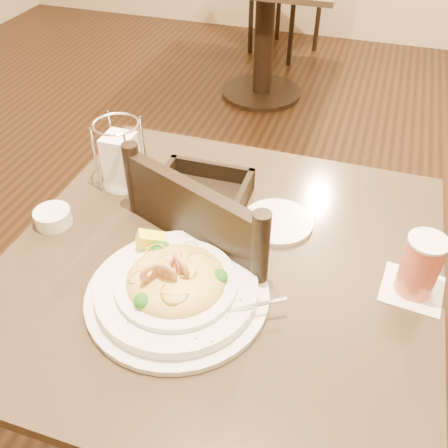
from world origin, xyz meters
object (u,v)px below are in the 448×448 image
(main_table, at_px, (221,329))
(background_table, at_px, (265,15))
(pasta_bowl, at_px, (177,285))
(bread_basket, at_px, (202,194))
(drink_glass, at_px, (420,266))
(napkin_caddy, at_px, (121,159))
(butter_ramekin, at_px, (53,217))
(dining_chair_near, at_px, (230,288))
(side_plate, at_px, (277,222))

(main_table, distance_m, background_table, 2.34)
(pasta_bowl, relative_size, bread_basket, 1.78)
(pasta_bowl, distance_m, drink_glass, 0.47)
(main_table, relative_size, background_table, 0.98)
(pasta_bowl, height_order, napkin_caddy, napkin_caddy)
(napkin_caddy, xyz_separation_m, butter_ramekin, (-0.08, -0.19, -0.06))
(napkin_caddy, height_order, butter_ramekin, napkin_caddy)
(background_table, bearing_deg, dining_chair_near, -78.00)
(drink_glass, relative_size, butter_ramekin, 1.60)
(main_table, xyz_separation_m, pasta_bowl, (-0.05, -0.13, 0.27))
(napkin_caddy, bearing_deg, bread_basket, -1.90)
(main_table, distance_m, side_plate, 0.30)
(side_plate, bearing_deg, bread_basket, 172.71)
(dining_chair_near, relative_size, napkin_caddy, 5.30)
(pasta_bowl, xyz_separation_m, butter_ramekin, (-0.35, 0.12, -0.01))
(butter_ramekin, bearing_deg, drink_glass, 3.09)
(main_table, xyz_separation_m, dining_chair_near, (-0.02, 0.15, -0.02))
(dining_chair_near, xyz_separation_m, drink_glass, (0.41, -0.11, 0.32))
(background_table, bearing_deg, drink_glass, -69.00)
(dining_chair_near, bearing_deg, drink_glass, -172.80)
(main_table, bearing_deg, pasta_bowl, -110.52)
(main_table, height_order, background_table, same)
(background_table, relative_size, napkin_caddy, 5.21)
(background_table, height_order, bread_basket, bread_basket)
(drink_glass, relative_size, napkin_caddy, 0.75)
(drink_glass, bearing_deg, side_plate, 159.10)
(background_table, height_order, pasta_bowl, pasta_bowl)
(main_table, distance_m, bread_basket, 0.33)
(pasta_bowl, bearing_deg, background_table, 100.11)
(background_table, relative_size, pasta_bowl, 2.35)
(dining_chair_near, distance_m, side_plate, 0.28)
(background_table, distance_m, side_plate, 2.23)
(dining_chair_near, height_order, side_plate, dining_chair_near)
(background_table, xyz_separation_m, napkin_caddy, (0.16, -2.11, 0.31))
(drink_glass, xyz_separation_m, napkin_caddy, (-0.70, 0.15, 0.01))
(bread_basket, bearing_deg, napkin_caddy, 178.10)
(pasta_bowl, relative_size, drink_glass, 2.95)
(background_table, distance_m, napkin_caddy, 2.14)
(pasta_bowl, distance_m, bread_basket, 0.31)
(main_table, height_order, butter_ramekin, butter_ramekin)
(background_table, bearing_deg, napkin_caddy, -85.56)
(main_table, relative_size, butter_ramekin, 10.90)
(side_plate, bearing_deg, dining_chair_near, -179.81)
(background_table, distance_m, drink_glass, 2.44)
(background_table, bearing_deg, pasta_bowl, -79.89)
(dining_chair_near, xyz_separation_m, bread_basket, (-0.08, 0.03, 0.28))
(dining_chair_near, bearing_deg, bread_basket, 5.90)
(pasta_bowl, relative_size, butter_ramekin, 4.72)
(pasta_bowl, relative_size, napkin_caddy, 2.22)
(napkin_caddy, bearing_deg, background_table, 94.44)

